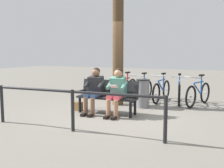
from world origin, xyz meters
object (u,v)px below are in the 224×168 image
object	(u,v)px
bench	(108,94)
bicycle_purple	(179,92)
bicycle_orange	(125,89)
person_reading	(117,90)
bicycle_black	(162,91)
litter_bin	(143,93)
tree_trunk	(118,44)
bicycle_red	(142,90)
person_companion	(94,88)
bicycle_green	(198,94)
handbag	(77,106)

from	to	relation	value
bench	bicycle_purple	size ratio (longest dim) A/B	0.98
bench	bicycle_orange	distance (m)	2.20
bicycle_purple	bicycle_orange	size ratio (longest dim) A/B	0.99
bench	person_reading	size ratio (longest dim) A/B	1.35
person_reading	bicycle_orange	size ratio (longest dim) A/B	0.72
bicycle_black	person_reading	bearing A→B (deg)	-8.69
litter_bin	bicycle_orange	world-z (taller)	bicycle_orange
bicycle_orange	tree_trunk	bearing A→B (deg)	20.00
person_reading	bicycle_purple	bearing A→B (deg)	-116.73
bicycle_red	person_companion	bearing A→B (deg)	-8.26
litter_bin	bicycle_green	size ratio (longest dim) A/B	0.51
person_companion	bicycle_orange	bearing A→B (deg)	-88.61
tree_trunk	bicycle_red	world-z (taller)	tree_trunk
person_reading	bicycle_black	world-z (taller)	person_reading
person_reading	bicycle_orange	world-z (taller)	person_reading
bench	bicycle_black	xyz separation A→B (m)	(-0.82, -2.23, -0.15)
person_reading	bicycle_green	size ratio (longest dim) A/B	0.74
tree_trunk	bicycle_purple	xyz separation A→B (m)	(-1.64, -1.07, -1.49)
person_companion	bicycle_green	xyz separation A→B (m)	(-2.31, -2.27, -0.30)
bicycle_purple	bicycle_orange	distance (m)	1.86
person_companion	bicycle_purple	world-z (taller)	person_companion
tree_trunk	litter_bin	size ratio (longest dim) A/B	4.49
person_companion	bicycle_purple	size ratio (longest dim) A/B	0.73
litter_bin	bicycle_purple	world-z (taller)	bicycle_purple
handbag	tree_trunk	xyz separation A→B (m)	(-0.66, -1.25, 1.73)
handbag	person_companion	bearing A→B (deg)	174.26
person_companion	bicycle_purple	distance (m)	2.94
handbag	bicycle_orange	distance (m)	2.32
person_companion	bicycle_green	world-z (taller)	person_companion
bench	litter_bin	bearing A→B (deg)	-120.82
bicycle_purple	bench	bearing A→B (deg)	-44.48
bench	litter_bin	distance (m)	1.22
person_companion	tree_trunk	size ratio (longest dim) A/B	0.32
bicycle_black	bicycle_orange	distance (m)	1.28
litter_bin	bicycle_black	distance (m)	1.19
litter_bin	bicycle_black	bearing A→B (deg)	-101.39
litter_bin	person_reading	bearing A→B (deg)	78.10
tree_trunk	bicycle_orange	distance (m)	1.82
bicycle_green	bicycle_red	bearing A→B (deg)	-72.67
bicycle_green	bicycle_red	world-z (taller)	same
person_reading	bicycle_orange	bearing A→B (deg)	-73.36
bicycle_black	handbag	bearing A→B (deg)	-33.38
tree_trunk	bicycle_green	size ratio (longest dim) A/B	2.27
litter_bin	bicycle_red	bearing A→B (deg)	-68.54
bicycle_purple	handbag	bearing A→B (deg)	-56.97
bicycle_orange	bicycle_red	bearing A→B (deg)	88.47
bicycle_black	bicycle_red	world-z (taller)	same
person_companion	bicycle_red	size ratio (longest dim) A/B	0.72
bicycle_green	bicycle_red	distance (m)	1.79
bench	person_companion	distance (m)	0.39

